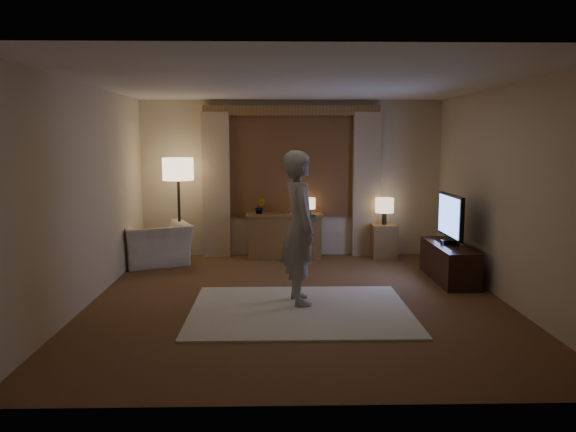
{
  "coord_description": "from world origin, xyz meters",
  "views": [
    {
      "loc": [
        -0.28,
        -6.65,
        1.94
      ],
      "look_at": [
        -0.11,
        0.6,
        0.96
      ],
      "focal_mm": 35.0,
      "sensor_mm": 36.0,
      "label": 1
    }
  ],
  "objects_px": {
    "sideboard": "(284,237)",
    "armchair": "(155,244)",
    "tv_stand": "(449,262)",
    "person": "(300,228)",
    "side_table": "(384,241)"
  },
  "relations": [
    {
      "from": "person",
      "to": "armchair",
      "type": "bearing_deg",
      "value": 34.78
    },
    {
      "from": "sideboard",
      "to": "tv_stand",
      "type": "distance_m",
      "value": 2.75
    },
    {
      "from": "person",
      "to": "side_table",
      "type": "bearing_deg",
      "value": -40.53
    },
    {
      "from": "armchair",
      "to": "tv_stand",
      "type": "distance_m",
      "value": 4.43
    },
    {
      "from": "sideboard",
      "to": "armchair",
      "type": "xyz_separation_m",
      "value": [
        -2.03,
        -0.49,
        -0.02
      ]
    },
    {
      "from": "side_table",
      "to": "tv_stand",
      "type": "distance_m",
      "value": 1.62
    },
    {
      "from": "sideboard",
      "to": "armchair",
      "type": "bearing_deg",
      "value": -166.38
    },
    {
      "from": "sideboard",
      "to": "person",
      "type": "bearing_deg",
      "value": -87.04
    },
    {
      "from": "armchair",
      "to": "side_table",
      "type": "height_order",
      "value": "armchair"
    },
    {
      "from": "armchair",
      "to": "side_table",
      "type": "distance_m",
      "value": 3.7
    },
    {
      "from": "sideboard",
      "to": "side_table",
      "type": "distance_m",
      "value": 1.65
    },
    {
      "from": "sideboard",
      "to": "armchair",
      "type": "relative_size",
      "value": 1.19
    },
    {
      "from": "tv_stand",
      "to": "person",
      "type": "height_order",
      "value": "person"
    },
    {
      "from": "armchair",
      "to": "tv_stand",
      "type": "bearing_deg",
      "value": 140.91
    },
    {
      "from": "side_table",
      "to": "tv_stand",
      "type": "xyz_separation_m",
      "value": [
        0.63,
        -1.49,
        -0.03
      ]
    }
  ]
}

